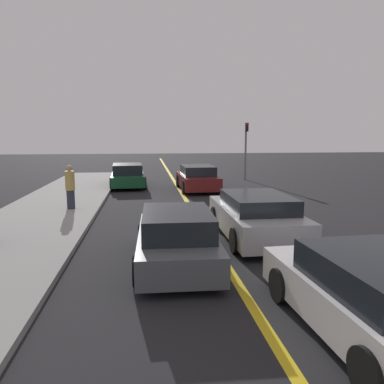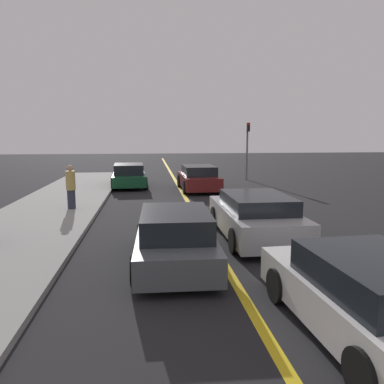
{
  "view_description": "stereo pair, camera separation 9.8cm",
  "coord_description": "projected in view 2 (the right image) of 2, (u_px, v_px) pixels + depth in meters",
  "views": [
    {
      "loc": [
        -1.78,
        1.7,
        2.94
      ],
      "look_at": [
        -0.24,
        14.11,
        1.01
      ],
      "focal_mm": 35.0,
      "sensor_mm": 36.0,
      "label": 1
    },
    {
      "loc": [
        -1.68,
        1.69,
        2.94
      ],
      "look_at": [
        -0.24,
        14.11,
        1.01
      ],
      "focal_mm": 35.0,
      "sensor_mm": 36.0,
      "label": 2
    }
  ],
  "objects": [
    {
      "name": "pedestrian_by_sign",
      "position": [
        71.0,
        187.0,
        14.15
      ],
      "size": [
        0.35,
        0.35,
        1.66
      ],
      "color": "#282D3D",
      "rests_on": "sidewalk_left"
    },
    {
      "name": "car_parked_left_lot",
      "position": [
        198.0,
        178.0,
        19.8
      ],
      "size": [
        2.02,
        4.2,
        1.32
      ],
      "rotation": [
        0.0,
        0.0,
        0.03
      ],
      "color": "maroon",
      "rests_on": "ground_plane"
    },
    {
      "name": "car_ahead_center",
      "position": [
        175.0,
        238.0,
        8.5
      ],
      "size": [
        1.92,
        4.05,
        1.26
      ],
      "rotation": [
        0.0,
        0.0,
        -0.02
      ],
      "color": "#4C5156",
      "rests_on": "ground_plane"
    },
    {
      "name": "traffic_light",
      "position": [
        247.0,
        145.0,
        24.01
      ],
      "size": [
        0.18,
        0.4,
        3.67
      ],
      "color": "slate",
      "rests_on": "ground_plane"
    },
    {
      "name": "car_far_distant",
      "position": [
        255.0,
        216.0,
        10.68
      ],
      "size": [
        2.02,
        4.45,
        1.28
      ],
      "rotation": [
        0.0,
        0.0,
        0.0
      ],
      "color": "#9E9EA3",
      "rests_on": "ground_plane"
    },
    {
      "name": "road_center_line",
      "position": [
        187.0,
        201.0,
        16.65
      ],
      "size": [
        0.2,
        60.0,
        0.01
      ],
      "color": "gold",
      "rests_on": "ground_plane"
    },
    {
      "name": "car_oncoming_far",
      "position": [
        129.0,
        176.0,
        21.1
      ],
      "size": [
        2.08,
        4.3,
        1.3
      ],
      "rotation": [
        0.0,
        0.0,
        0.05
      ],
      "color": "#144728",
      "rests_on": "ground_plane"
    },
    {
      "name": "car_near_right_lane",
      "position": [
        370.0,
        297.0,
        5.42
      ],
      "size": [
        2.1,
        4.11,
        1.25
      ],
      "rotation": [
        0.0,
        0.0,
        0.05
      ],
      "color": "silver",
      "rests_on": "ground_plane"
    },
    {
      "name": "sidewalk_left",
      "position": [
        41.0,
        217.0,
        13.07
      ],
      "size": [
        3.7,
        29.98,
        0.14
      ],
      "color": "gray",
      "rests_on": "ground_plane"
    }
  ]
}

